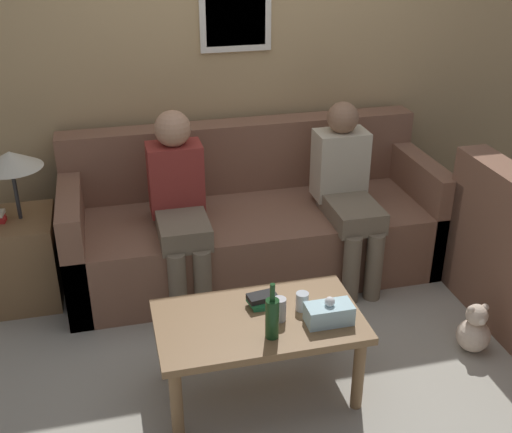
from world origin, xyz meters
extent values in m
plane|color=#ADA899|center=(0.00, 0.00, 0.00)|extent=(16.00, 16.00, 0.00)
cube|color=tan|center=(0.00, 1.05, 1.30)|extent=(9.00, 0.06, 2.60)
cube|color=silver|center=(0.00, 1.01, 1.70)|extent=(0.48, 0.02, 0.60)
cube|color=silver|center=(0.00, 1.00, 1.70)|extent=(0.40, 0.01, 0.52)
cube|color=brown|center=(0.00, 0.50, 0.23)|extent=(2.48, 0.94, 0.46)
cube|color=brown|center=(0.00, 0.87, 0.71)|extent=(2.48, 0.20, 0.49)
cube|color=brown|center=(-1.17, 0.50, 0.37)|extent=(0.14, 0.94, 0.73)
cube|color=brown|center=(1.17, 0.50, 0.37)|extent=(0.14, 0.94, 0.73)
cube|color=olive|center=(-0.27, -0.71, 0.44)|extent=(1.03, 0.59, 0.04)
cylinder|color=olive|center=(-0.72, -0.94, 0.21)|extent=(0.06, 0.06, 0.42)
cylinder|color=olive|center=(0.18, -0.94, 0.21)|extent=(0.06, 0.06, 0.42)
cylinder|color=olive|center=(-0.72, -0.47, 0.21)|extent=(0.06, 0.06, 0.42)
cylinder|color=olive|center=(0.18, -0.47, 0.21)|extent=(0.06, 0.06, 0.42)
cube|color=olive|center=(-1.53, 0.50, 0.29)|extent=(0.49, 0.49, 0.57)
cylinder|color=#262628|center=(-1.47, 0.50, 0.75)|extent=(0.02, 0.02, 0.35)
cone|color=beige|center=(-1.47, 0.50, 0.95)|extent=(0.37, 0.37, 0.10)
cylinder|color=#19421E|center=(-0.24, -0.87, 0.56)|extent=(0.07, 0.07, 0.21)
cylinder|color=#19421E|center=(-0.24, -0.87, 0.71)|extent=(0.02, 0.02, 0.09)
cylinder|color=silver|center=(-0.04, -0.69, 0.51)|extent=(0.07, 0.07, 0.10)
cube|color=#237547|center=(-0.22, -0.60, 0.47)|extent=(0.12, 0.12, 0.02)
cube|color=#237547|center=(-0.22, -0.60, 0.49)|extent=(0.16, 0.11, 0.02)
cube|color=black|center=(-0.22, -0.60, 0.51)|extent=(0.16, 0.10, 0.03)
cylinder|color=#BCBCC1|center=(-0.17, -0.74, 0.52)|extent=(0.07, 0.07, 0.12)
cube|color=silver|center=(0.06, -0.82, 0.51)|extent=(0.23, 0.12, 0.10)
sphere|color=white|center=(0.06, -0.82, 0.58)|extent=(0.05, 0.05, 0.05)
cube|color=#756651|center=(-0.51, 0.25, 0.51)|extent=(0.31, 0.47, 0.14)
cylinder|color=#756651|center=(-0.59, 0.02, 0.23)|extent=(0.11, 0.11, 0.46)
cylinder|color=#756651|center=(-0.44, 0.02, 0.23)|extent=(0.11, 0.11, 0.46)
cube|color=maroon|center=(-0.51, 0.49, 0.74)|extent=(0.34, 0.22, 0.45)
sphere|color=tan|center=(-0.51, 0.49, 1.07)|extent=(0.23, 0.23, 0.23)
cube|color=#756651|center=(0.58, 0.21, 0.51)|extent=(0.31, 0.50, 0.14)
cylinder|color=#756651|center=(0.50, -0.03, 0.23)|extent=(0.11, 0.11, 0.46)
cylinder|color=#756651|center=(0.65, -0.03, 0.23)|extent=(0.11, 0.11, 0.46)
cube|color=beige|center=(0.58, 0.46, 0.74)|extent=(0.34, 0.22, 0.46)
sphere|color=#8C664C|center=(0.58, 0.46, 1.06)|extent=(0.21, 0.21, 0.21)
sphere|color=beige|center=(1.00, -0.67, 0.10)|extent=(0.19, 0.19, 0.19)
sphere|color=beige|center=(1.00, -0.67, 0.24)|extent=(0.12, 0.12, 0.12)
sphere|color=beige|center=(0.96, -0.67, 0.28)|extent=(0.04, 0.04, 0.04)
sphere|color=beige|center=(1.04, -0.67, 0.28)|extent=(0.04, 0.04, 0.04)
sphere|color=#FFEAD1|center=(1.00, -0.72, 0.23)|extent=(0.05, 0.05, 0.05)
camera|label=1|loc=(-0.91, -3.25, 2.33)|focal=45.00mm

